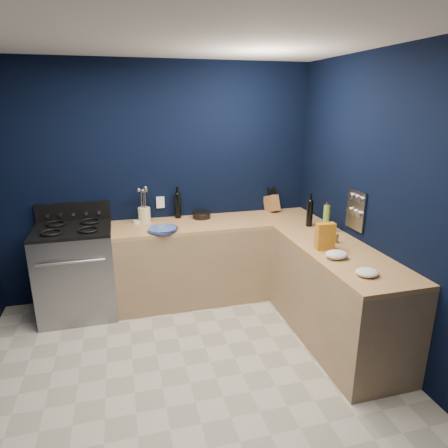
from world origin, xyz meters
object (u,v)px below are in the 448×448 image
object	(u,v)px
plate_stack	(162,230)
utensil_crock	(144,215)
gas_range	(77,273)
knife_block	(272,203)
crouton_bag	(325,236)

from	to	relation	value
plate_stack	utensil_crock	bearing A→B (deg)	112.64
gas_range	knife_block	distance (m)	2.33
plate_stack	crouton_bag	size ratio (longest dim) A/B	1.20
utensil_crock	plate_stack	bearing A→B (deg)	-67.36
utensil_crock	crouton_bag	bearing A→B (deg)	-39.91
plate_stack	knife_block	distance (m)	1.44
gas_range	crouton_bag	size ratio (longest dim) A/B	3.80
plate_stack	knife_block	size ratio (longest dim) A/B	1.50
gas_range	plate_stack	size ratio (longest dim) A/B	3.15
utensil_crock	knife_block	distance (m)	1.52
plate_stack	utensil_crock	world-z (taller)	utensil_crock
knife_block	crouton_bag	size ratio (longest dim) A/B	0.80
utensil_crock	knife_block	world-z (taller)	knife_block
plate_stack	knife_block	bearing A→B (deg)	17.89
gas_range	knife_block	world-z (taller)	knife_block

